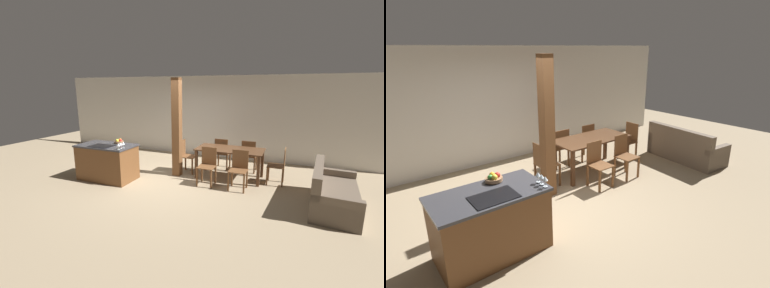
% 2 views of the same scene
% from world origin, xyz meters
% --- Properties ---
extents(ground_plane, '(16.00, 16.00, 0.00)m').
position_xyz_m(ground_plane, '(0.00, 0.00, 0.00)').
color(ground_plane, '#9E896B').
extents(wall_back, '(11.20, 0.08, 2.70)m').
position_xyz_m(wall_back, '(0.00, 2.69, 1.35)').
color(wall_back, silver).
rests_on(wall_back, ground_plane).
extents(kitchen_island, '(1.45, 0.82, 0.91)m').
position_xyz_m(kitchen_island, '(-1.46, -0.52, 0.45)').
color(kitchen_island, brown).
rests_on(kitchen_island, ground_plane).
extents(fruit_bowl, '(0.24, 0.24, 0.12)m').
position_xyz_m(fruit_bowl, '(-1.26, -0.26, 0.96)').
color(fruit_bowl, '#99704C').
rests_on(fruit_bowl, kitchen_island).
extents(wine_glass_near, '(0.07, 0.07, 0.15)m').
position_xyz_m(wine_glass_near, '(-0.81, -0.85, 1.03)').
color(wine_glass_near, silver).
rests_on(wine_glass_near, kitchen_island).
extents(wine_glass_middle, '(0.07, 0.07, 0.15)m').
position_xyz_m(wine_glass_middle, '(-0.81, -0.76, 1.03)').
color(wine_glass_middle, silver).
rests_on(wine_glass_middle, kitchen_island).
extents(wine_glass_far, '(0.07, 0.07, 0.15)m').
position_xyz_m(wine_glass_far, '(-0.81, -0.67, 1.03)').
color(wine_glass_far, silver).
rests_on(wine_glass_far, kitchen_island).
extents(dining_table, '(1.71, 0.84, 0.78)m').
position_xyz_m(dining_table, '(1.42, 0.76, 0.66)').
color(dining_table, '#51331E').
rests_on(dining_table, ground_plane).
extents(dining_chair_near_left, '(0.40, 0.40, 0.90)m').
position_xyz_m(dining_chair_near_left, '(1.04, 0.11, 0.48)').
color(dining_chair_near_left, brown).
rests_on(dining_chair_near_left, ground_plane).
extents(dining_chair_near_right, '(0.40, 0.40, 0.90)m').
position_xyz_m(dining_chair_near_right, '(1.81, 0.11, 0.48)').
color(dining_chair_near_right, brown).
rests_on(dining_chair_near_right, ground_plane).
extents(dining_chair_far_left, '(0.40, 0.40, 0.90)m').
position_xyz_m(dining_chair_far_left, '(1.04, 1.42, 0.48)').
color(dining_chair_far_left, brown).
rests_on(dining_chair_far_left, ground_plane).
extents(dining_chair_far_right, '(0.40, 0.40, 0.90)m').
position_xyz_m(dining_chair_far_right, '(1.81, 1.42, 0.48)').
color(dining_chair_far_right, brown).
rests_on(dining_chair_far_right, ground_plane).
extents(dining_chair_head_end, '(0.40, 0.40, 0.90)m').
position_xyz_m(dining_chair_head_end, '(0.20, 0.76, 0.48)').
color(dining_chair_head_end, brown).
rests_on(dining_chair_head_end, ground_plane).
extents(dining_chair_foot_end, '(0.40, 0.40, 0.90)m').
position_xyz_m(dining_chair_foot_end, '(2.65, 0.76, 0.48)').
color(dining_chair_foot_end, brown).
rests_on(dining_chair_foot_end, ground_plane).
extents(couch, '(0.97, 1.87, 0.83)m').
position_xyz_m(couch, '(3.72, -0.15, 0.28)').
color(couch, brown).
rests_on(couch, ground_plane).
extents(timber_post, '(0.21, 0.21, 2.57)m').
position_xyz_m(timber_post, '(0.08, 0.43, 1.28)').
color(timber_post, brown).
rests_on(timber_post, ground_plane).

